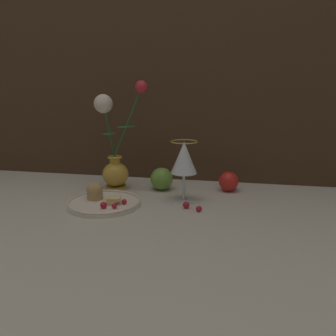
# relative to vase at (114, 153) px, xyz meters

# --- Properties ---
(ground_plane) EXTENTS (2.40, 2.40, 0.00)m
(ground_plane) POSITION_rel_vase_xyz_m (0.15, -0.08, -0.13)
(ground_plane) COLOR #B7B2A3
(ground_plane) RESTS_ON ground
(wall_back) EXTENTS (2.40, 0.04, 1.20)m
(wall_back) POSITION_rel_vase_xyz_m (0.15, 0.18, 0.47)
(wall_back) COLOR #422D1E
(wall_back) RESTS_ON ground_plane
(vase) EXTENTS (0.19, 0.09, 0.37)m
(vase) POSITION_rel_vase_xyz_m (0.00, 0.00, 0.00)
(vase) COLOR gold
(vase) RESTS_ON ground_plane
(plate_with_pastries) EXTENTS (0.22, 0.22, 0.06)m
(plate_with_pastries) POSITION_rel_vase_xyz_m (0.02, -0.17, -0.11)
(plate_with_pastries) COLOR silver
(plate_with_pastries) RESTS_ON ground_plane
(wine_glass) EXTENTS (0.08, 0.08, 0.19)m
(wine_glass) POSITION_rel_vase_xyz_m (0.25, -0.08, 0.00)
(wine_glass) COLOR silver
(wine_glass) RESTS_ON ground_plane
(apple_beside_vase) EXTENTS (0.08, 0.08, 0.09)m
(apple_beside_vase) POSITION_rel_vase_xyz_m (0.16, 0.02, -0.09)
(apple_beside_vase) COLOR #669938
(apple_beside_vase) RESTS_ON ground_plane
(apple_near_glass) EXTENTS (0.07, 0.07, 0.08)m
(apple_near_glass) POSITION_rel_vase_xyz_m (0.39, 0.05, -0.09)
(apple_near_glass) COLOR red
(apple_near_glass) RESTS_ON ground_plane
(berry_near_plate) EXTENTS (0.02, 0.02, 0.02)m
(berry_near_plate) POSITION_rel_vase_xyz_m (0.31, -0.17, -0.12)
(berry_near_plate) COLOR #AD192D
(berry_near_plate) RESTS_ON ground_plane
(berry_front_center) EXTENTS (0.02, 0.02, 0.02)m
(berry_front_center) POSITION_rel_vase_xyz_m (0.27, -0.15, -0.12)
(berry_front_center) COLOR #AD192D
(berry_front_center) RESTS_ON ground_plane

